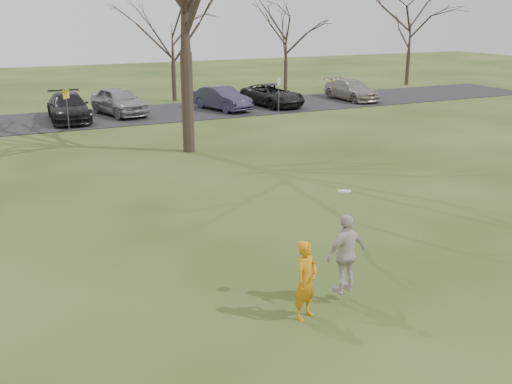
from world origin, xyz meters
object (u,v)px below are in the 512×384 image
Objects in this scene: car_5 at (222,98)px; catching_play at (346,253)px; car_3 at (68,107)px; car_7 at (352,90)px; car_4 at (119,101)px; player_defender at (306,280)px; car_6 at (272,95)px.

car_5 is 24.89m from catching_play.
car_3 reaches higher than car_7.
catching_play is (-0.92, -24.78, 0.25)m from car_4.
car_3 is at bearing 179.34° from car_4.
car_4 is 24.80m from catching_play.
catching_play is (1.09, 0.25, 0.26)m from player_defender.
car_3 reaches higher than car_6.
car_7 is at bearing 2.44° from car_3.
car_6 is 5.99m from car_7.
car_5 is at bearing 1.32° from car_3.
catching_play reaches higher than car_5.
player_defender is 29.95m from car_7.
car_3 reaches higher than car_5.
car_3 is 2.28× the size of catching_play.
car_4 is at bearing 59.78° from player_defender.
player_defender is 0.35× the size of car_7.
car_5 is at bearing 173.66° from car_6.
player_defender reaches higher than car_5.
catching_play is at bearing -122.49° from car_5.
car_4 is 2.10× the size of catching_play.
catching_play is (-6.98, -23.89, 0.34)m from car_5.
catching_play is (-16.48, -24.00, 0.37)m from car_7.
player_defender is 26.89m from car_6.
player_defender is at bearing -166.89° from catching_play.
car_4 is (2.01, 25.04, 0.02)m from player_defender.
catching_play is at bearing -105.37° from car_4.
car_6 is at bearing -17.83° from car_4.
player_defender is 0.32× the size of car_3.
car_7 is at bearing 28.46° from player_defender.
catching_play reaches higher than car_3.
car_5 is (8.07, 24.15, -0.07)m from player_defender.
car_3 is at bearing 66.54° from player_defender.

